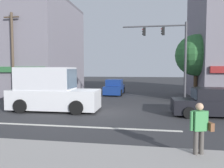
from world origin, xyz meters
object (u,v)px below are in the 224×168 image
pedestrian_foreground_with_bag (200,127)px  traffic_light_mast (172,49)px  box_truck_approaching_near (51,91)px  utility_pole_near_left (13,54)px  sedan_parked_curbside (210,104)px  sedan_crossing_center (115,88)px  street_tree (196,55)px

pedestrian_foreground_with_bag → traffic_light_mast: bearing=88.2°
traffic_light_mast → box_truck_approaching_near: bearing=-150.1°
utility_pole_near_left → sedan_parked_curbside: 16.22m
sedan_crossing_center → traffic_light_mast: bearing=-43.1°
traffic_light_mast → pedestrian_foreground_with_bag: 11.31m
box_truck_approaching_near → sedan_parked_curbside: bearing=-0.2°
utility_pole_near_left → traffic_light_mast: utility_pole_near_left is taller
traffic_light_mast → street_tree: bearing=39.4°
street_tree → pedestrian_foreground_with_bag: street_tree is taller
sedan_crossing_center → box_truck_approaching_near: bearing=-105.4°
sedan_parked_curbside → pedestrian_foreground_with_bag: 6.60m
utility_pole_near_left → sedan_crossing_center: bearing=29.7°
box_truck_approaching_near → pedestrian_foreground_with_bag: size_ratio=3.37×
pedestrian_foreground_with_bag → utility_pole_near_left: bearing=140.3°
street_tree → utility_pole_near_left: bearing=-174.3°
sedan_parked_curbside → street_tree: bearing=85.7°
sedan_crossing_center → street_tree: bearing=-23.3°
utility_pole_near_left → pedestrian_foreground_with_bag: size_ratio=4.51×
box_truck_approaching_near → pedestrian_foreground_with_bag: bearing=-40.1°
utility_pole_near_left → box_truck_approaching_near: (5.71, -4.67, -2.66)m
sedan_crossing_center → pedestrian_foreground_with_bag: 16.48m
sedan_crossing_center → sedan_parked_curbside: (6.87, -9.44, 0.00)m
utility_pole_near_left → sedan_parked_curbside: (15.19, -4.69, -3.20)m
traffic_light_mast → pedestrian_foreground_with_bag: size_ratio=3.71×
street_tree → box_truck_approaching_near: bearing=-147.9°
utility_pole_near_left → sedan_crossing_center: utility_pole_near_left is taller
traffic_light_mast → box_truck_approaching_near: traffic_light_mast is taller
street_tree → utility_pole_near_left: (-15.66, -1.57, 0.14)m
box_truck_approaching_near → sedan_parked_curbside: size_ratio=1.36×
traffic_light_mast → sedan_parked_curbside: (1.64, -4.54, -3.46)m
street_tree → traffic_light_mast: traffic_light_mast is taller
sedan_crossing_center → pedestrian_foreground_with_bag: (4.91, -15.73, 0.24)m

